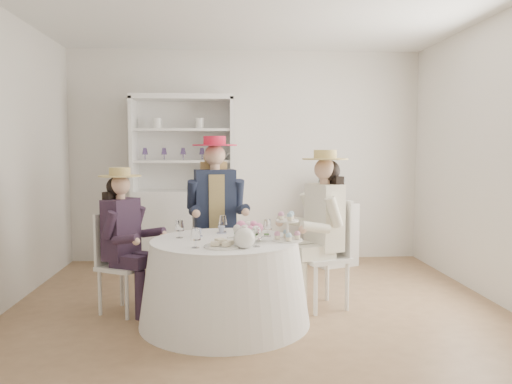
{
  "coord_description": "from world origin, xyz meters",
  "views": [
    {
      "loc": [
        -0.3,
        -4.47,
        1.45
      ],
      "look_at": [
        0.0,
        0.1,
        1.05
      ],
      "focal_mm": 35.0,
      "sensor_mm": 36.0,
      "label": 1
    }
  ],
  "objects": [
    {
      "name": "ground",
      "position": [
        0.0,
        0.0,
        0.0
      ],
      "size": [
        4.5,
        4.5,
        0.0
      ],
      "primitive_type": "plane",
      "color": "olive",
      "rests_on": "ground"
    },
    {
      "name": "ceiling",
      "position": [
        0.0,
        0.0,
        2.7
      ],
      "size": [
        4.5,
        4.5,
        0.0
      ],
      "primitive_type": "plane",
      "rotation": [
        3.14,
        0.0,
        0.0
      ],
      "color": "white",
      "rests_on": "wall_back"
    },
    {
      "name": "wall_back",
      "position": [
        0.0,
        2.0,
        1.35
      ],
      "size": [
        4.5,
        0.0,
        4.5
      ],
      "primitive_type": "plane",
      "rotation": [
        1.57,
        0.0,
        0.0
      ],
      "color": "silver",
      "rests_on": "ground"
    },
    {
      "name": "wall_front",
      "position": [
        0.0,
        -2.0,
        1.35
      ],
      "size": [
        4.5,
        0.0,
        4.5
      ],
      "primitive_type": "plane",
      "rotation": [
        -1.57,
        0.0,
        0.0
      ],
      "color": "silver",
      "rests_on": "ground"
    },
    {
      "name": "wall_right",
      "position": [
        2.25,
        0.0,
        1.35
      ],
      "size": [
        0.0,
        4.5,
        4.5
      ],
      "primitive_type": "plane",
      "rotation": [
        1.57,
        0.0,
        -1.57
      ],
      "color": "silver",
      "rests_on": "ground"
    },
    {
      "name": "tea_table",
      "position": [
        -0.29,
        -0.39,
        0.35
      ],
      "size": [
        1.42,
        1.42,
        0.7
      ],
      "rotation": [
        0.0,
        0.0,
        -0.25
      ],
      "color": "white",
      "rests_on": "ground"
    },
    {
      "name": "hutch",
      "position": [
        -0.79,
        1.77,
        0.75
      ],
      "size": [
        1.28,
        0.57,
        2.1
      ],
      "rotation": [
        0.0,
        0.0,
        0.09
      ],
      "color": "silver",
      "rests_on": "ground"
    },
    {
      "name": "side_table",
      "position": [
        1.05,
        1.65,
        0.39
      ],
      "size": [
        0.65,
        0.65,
        0.78
      ],
      "primitive_type": "cube",
      "rotation": [
        0.0,
        0.0,
        0.37
      ],
      "color": "silver",
      "rests_on": "ground"
    },
    {
      "name": "hatbox",
      "position": [
        1.05,
        1.65,
        0.94
      ],
      "size": [
        0.35,
        0.35,
        0.33
      ],
      "primitive_type": "cylinder",
      "rotation": [
        0.0,
        0.0,
        0.08
      ],
      "color": "black",
      "rests_on": "side_table"
    },
    {
      "name": "guest_left",
      "position": [
        -1.18,
        -0.09,
        0.72
      ],
      "size": [
        0.55,
        0.5,
        1.29
      ],
      "rotation": [
        0.0,
        0.0,
        1.08
      ],
      "color": "silver",
      "rests_on": "ground"
    },
    {
      "name": "guest_mid",
      "position": [
        -0.38,
        0.54,
        0.89
      ],
      "size": [
        0.59,
        0.61,
        1.57
      ],
      "rotation": [
        0.0,
        0.0,
        0.16
      ],
      "color": "silver",
      "rests_on": "ground"
    },
    {
      "name": "guest_right",
      "position": [
        0.58,
        -0.07,
        0.81
      ],
      "size": [
        0.6,
        0.54,
        1.44
      ],
      "rotation": [
        0.0,
        0.0,
        -1.21
      ],
      "color": "silver",
      "rests_on": "ground"
    },
    {
      "name": "spare_chair",
      "position": [
        -0.25,
        1.12,
        0.51
      ],
      "size": [
        0.55,
        0.55,
        0.94
      ],
      "rotation": [
        0.0,
        0.0,
        2.44
      ],
      "color": "silver",
      "rests_on": "ground"
    },
    {
      "name": "teacup_a",
      "position": [
        -0.53,
        -0.24,
        0.73
      ],
      "size": [
        0.08,
        0.08,
        0.06
      ],
      "primitive_type": "imported",
      "rotation": [
        0.0,
        0.0,
        -0.05
      ],
      "color": "white",
      "rests_on": "tea_table"
    },
    {
      "name": "teacup_b",
      "position": [
        -0.32,
        -0.09,
        0.73
      ],
      "size": [
        0.08,
        0.08,
        0.06
      ],
      "primitive_type": "imported",
      "rotation": [
        0.0,
        0.0,
        0.31
      ],
      "color": "white",
      "rests_on": "tea_table"
    },
    {
      "name": "teacup_c",
      "position": [
        -0.01,
        -0.27,
        0.73
      ],
      "size": [
        0.09,
        0.09,
        0.06
      ],
      "primitive_type": "imported",
      "rotation": [
        0.0,
        0.0,
        0.19
      ],
      "color": "white",
      "rests_on": "tea_table"
    },
    {
      "name": "flower_bowl",
      "position": [
        -0.09,
        -0.46,
        0.73
      ],
      "size": [
        0.27,
        0.27,
        0.05
      ],
      "primitive_type": "imported",
      "rotation": [
        0.0,
        0.0,
        0.27
      ],
      "color": "white",
      "rests_on": "tea_table"
    },
    {
      "name": "flower_arrangement",
      "position": [
        -0.08,
        -0.47,
        0.8
      ],
      "size": [
        0.21,
        0.21,
        0.08
      ],
      "rotation": [
        0.0,
        0.0,
        -0.26
      ],
      "color": "pink",
      "rests_on": "tea_table"
    },
    {
      "name": "table_teapot",
      "position": [
        -0.14,
        -0.74,
        0.77
      ],
      "size": [
        0.23,
        0.17,
        0.18
      ],
      "rotation": [
        0.0,
        0.0,
        -0.13
      ],
      "color": "white",
      "rests_on": "tea_table"
    },
    {
      "name": "sandwich_plate",
      "position": [
        -0.31,
        -0.71,
        0.71
      ],
      "size": [
        0.28,
        0.28,
        0.06
      ],
      "rotation": [
        0.0,
        0.0,
        0.01
      ],
      "color": "white",
      "rests_on": "tea_table"
    },
    {
      "name": "cupcake_stand",
      "position": [
        0.22,
        -0.48,
        0.78
      ],
      "size": [
        0.25,
        0.25,
        0.23
      ],
      "rotation": [
        0.0,
        0.0,
        0.0
      ],
      "color": "white",
      "rests_on": "tea_table"
    },
    {
      "name": "stemware_set",
      "position": [
        -0.29,
        -0.39,
        0.77
      ],
      "size": [
        0.83,
        0.8,
        0.15
      ],
      "color": "white",
      "rests_on": "tea_table"
    }
  ]
}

